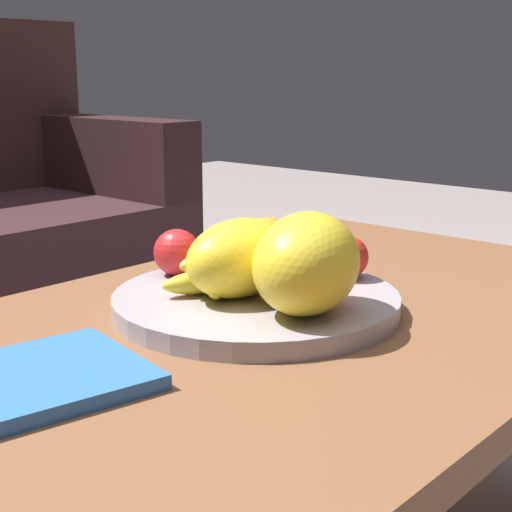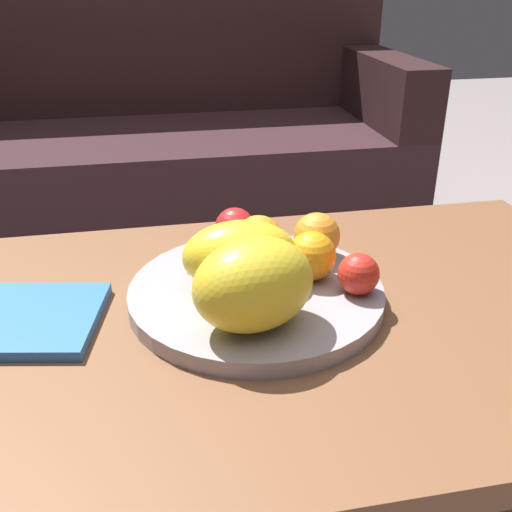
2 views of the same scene
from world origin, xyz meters
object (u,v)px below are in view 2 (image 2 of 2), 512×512
Objects in this scene: fruit_bowl at (256,293)px; apple_left at (235,227)px; couch at (156,153)px; orange_front at (259,239)px; coffee_table at (232,342)px; apple_front at (359,274)px; melon_large_front at (240,255)px; melon_smaller_beside at (254,284)px; banana_bunch at (235,260)px; orange_left at (311,256)px; orange_right at (317,236)px; magazine at (8,319)px.

fruit_bowl is 5.65× the size of apple_left.
orange_front is at bearing -83.91° from couch.
couch reaches higher than coffee_table.
melon_large_front is at bearing 162.06° from apple_front.
melon_smaller_beside is 0.97× the size of banana_bunch.
orange_left reaches higher than fruit_bowl.
banana_bunch is at bearing -164.88° from orange_right.
apple_left is 0.40× the size of banana_bunch.
couch is at bearing 96.09° from orange_front.
banana_bunch is at bearing 16.97° from magazine.
melon_smaller_beside reaches higher than orange_left.
orange_left is 0.30× the size of magazine.
melon_smaller_beside is 0.19m from orange_front.
orange_left is at bearing -54.96° from apple_left.
apple_front is 0.36× the size of banana_bunch.
orange_left is at bearing 1.37° from melon_large_front.
orange_front is 0.45× the size of banana_bunch.
melon_smaller_beside is (0.02, -0.06, 0.13)m from coffee_table.
magazine is (-0.33, -0.00, -0.07)m from melon_large_front.
banana_bunch is at bearing -99.23° from apple_left.
orange_right is (0.16, 0.12, 0.10)m from coffee_table.
fruit_bowl is at bearing 41.91° from coffee_table.
fruit_bowl is 0.35m from magazine.
magazine is at bearing -171.12° from orange_right.
orange_left reaches higher than coffee_table.
apple_front is at bearing -2.20° from coffee_table.
orange_right reaches higher than banana_bunch.
coffee_table is at bearing -138.09° from fruit_bowl.
couch is 1.21m from orange_front.
melon_large_front is at bearing 65.52° from coffee_table.
melon_large_front is (-0.02, 0.01, 0.06)m from fruit_bowl.
magazine is (-0.35, -0.14, -0.05)m from apple_left.
couch is 10.14× the size of melon_large_front.
melon_smaller_beside reaches higher than coffee_table.
banana_bunch is at bearing 76.71° from coffee_table.
apple_left is 0.38m from magazine.
couch is at bearing 100.70° from apple_front.
orange_front is 0.10m from orange_left.
apple_front is (0.25, -1.31, 0.19)m from couch.
orange_right is (0.11, 0.08, 0.05)m from fruit_bowl.
orange_left is (0.11, 0.11, -0.02)m from melon_smaller_beside.
orange_right is at bearing 27.06° from melon_large_front.
coffee_table is 0.17m from orange_front.
melon_large_front is at bearing 89.68° from melon_smaller_beside.
magazine reaches higher than coffee_table.
melon_large_front reaches higher than magazine.
banana_bunch is (-0.11, 0.03, -0.01)m from orange_left.
orange_right is at bearing 33.90° from fruit_bowl.
banana_bunch is (-0.00, 0.14, -0.04)m from melon_smaller_beside.
melon_large_front is 2.77× the size of apple_front.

